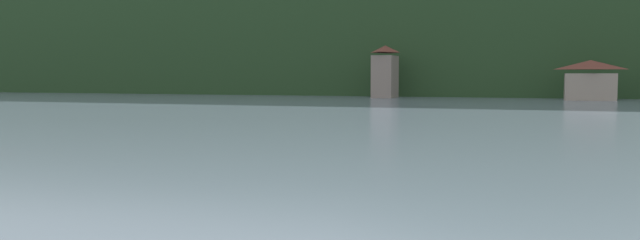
# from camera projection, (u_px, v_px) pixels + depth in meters

# --- Properties ---
(shore_building_west) EXTENTS (3.22, 5.74, 7.83)m
(shore_building_west) POSITION_uv_depth(u_px,v_px,m) (385.00, 72.00, 96.44)
(shore_building_west) COLOR gray
(shore_building_west) RESTS_ON ground_plane
(shore_building_westcentral) EXTENTS (6.77, 3.76, 5.42)m
(shore_building_westcentral) POSITION_uv_depth(u_px,v_px,m) (590.00, 81.00, 86.57)
(shore_building_westcentral) COLOR gray
(shore_building_westcentral) RESTS_ON ground_plane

